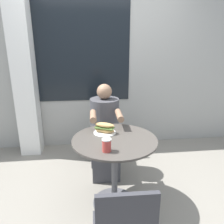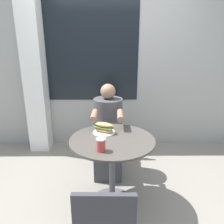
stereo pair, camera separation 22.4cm
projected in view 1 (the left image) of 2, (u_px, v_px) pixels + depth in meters
ground_plane at (114, 203)px, 2.32m from camera, size 8.00×8.00×0.00m
storefront_wall at (102, 58)px, 3.32m from camera, size 8.00×0.09×2.80m
lattice_pillar at (24, 74)px, 3.07m from camera, size 0.29×0.29×2.40m
cafe_table at (115, 157)px, 2.15m from camera, size 0.82×0.82×0.74m
diner_chair at (103, 125)px, 3.06m from camera, size 0.39×0.39×0.87m
seated_diner at (105, 137)px, 2.73m from camera, size 0.36×0.64×1.16m
sandwich_on_plate at (105, 129)px, 2.22m from camera, size 0.23×0.23×0.11m
drink_cup at (107, 145)px, 1.84m from camera, size 0.08×0.08×0.12m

